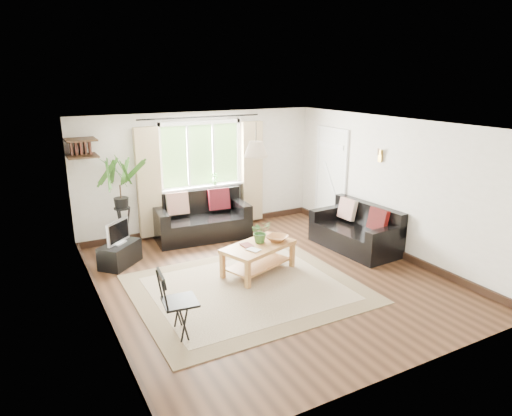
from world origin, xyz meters
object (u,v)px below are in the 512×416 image
sofa_back (202,217)px  coffee_table (258,259)px  folding_chair (180,303)px  tv_stand (120,254)px  sofa_right (355,229)px  palm_stand (121,204)px

sofa_back → coffee_table: bearing=-80.0°
coffee_table → folding_chair: folding_chair is taller
sofa_back → tv_stand: 1.84m
sofa_right → palm_stand: palm_stand is taller
sofa_right → tv_stand: (-3.96, 1.28, -0.20)m
tv_stand → folding_chair: size_ratio=0.83×
palm_stand → folding_chair: (-0.06, -3.26, -0.42)m
tv_stand → folding_chair: (0.18, -2.53, 0.24)m
coffee_table → sofa_back: bearing=95.0°
sofa_right → tv_stand: 4.17m
sofa_back → sofa_right: (2.24, -1.89, -0.03)m
tv_stand → sofa_back: bearing=-22.9°
sofa_right → palm_stand: (-3.72, 2.00, 0.47)m
palm_stand → folding_chair: bearing=-91.0°
sofa_right → folding_chair: (-3.78, -1.26, 0.04)m
sofa_back → palm_stand: palm_stand is taller
palm_stand → folding_chair: 3.29m
sofa_back → palm_stand: 1.55m
coffee_table → palm_stand: bearing=128.2°
palm_stand → tv_stand: bearing=-108.4°
sofa_back → coffee_table: 2.00m
sofa_back → palm_stand: size_ratio=1.05×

